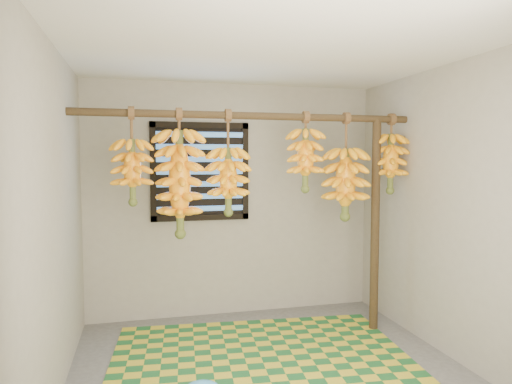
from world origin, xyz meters
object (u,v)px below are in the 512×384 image
object	(u,v)px
banana_bunch_c	(228,181)
banana_bunch_a	(132,172)
woven_mat	(263,363)
banana_bunch_e	(345,184)
banana_bunch_f	(391,163)
banana_bunch_b	(180,184)
support_post	(375,226)
banana_bunch_d	(305,160)

from	to	relation	value
banana_bunch_c	banana_bunch_a	bearing A→B (deg)	180.00
woven_mat	banana_bunch_e	distance (m)	1.73
banana_bunch_c	banana_bunch_f	xyz separation A→B (m)	(1.56, 0.00, 0.15)
banana_bunch_b	banana_bunch_c	world-z (taller)	same
banana_bunch_a	support_post	bearing A→B (deg)	-0.00
banana_bunch_a	woven_mat	bearing A→B (deg)	-25.41
banana_bunch_a	banana_bunch_d	world-z (taller)	same
banana_bunch_a	banana_bunch_f	distance (m)	2.36
support_post	banana_bunch_a	world-z (taller)	banana_bunch_a
woven_mat	banana_bunch_e	bearing A→B (deg)	27.21
support_post	banana_bunch_d	world-z (taller)	banana_bunch_d
banana_bunch_c	banana_bunch_d	world-z (taller)	same
support_post	banana_bunch_a	bearing A→B (deg)	180.00
banana_bunch_d	banana_bunch_e	world-z (taller)	same
support_post	banana_bunch_c	distance (m)	1.48
support_post	banana_bunch_a	xyz separation A→B (m)	(-2.21, 0.00, 0.52)
banana_bunch_b	support_post	bearing A→B (deg)	0.00
woven_mat	banana_bunch_e	world-z (taller)	banana_bunch_e
support_post	banana_bunch_d	bearing A→B (deg)	180.00
support_post	banana_bunch_c	world-z (taller)	banana_bunch_c
support_post	banana_bunch_f	world-z (taller)	banana_bunch_f
banana_bunch_a	banana_bunch_e	xyz separation A→B (m)	(1.89, -0.00, -0.12)
banana_bunch_c	banana_bunch_e	world-z (taller)	same
support_post	banana_bunch_f	xyz separation A→B (m)	(0.15, 0.00, 0.59)
support_post	banana_bunch_d	size ratio (longest dim) A/B	2.81
support_post	banana_bunch_e	xyz separation A→B (m)	(-0.31, -0.00, 0.40)
support_post	woven_mat	size ratio (longest dim) A/B	0.83
banana_bunch_c	banana_bunch_f	size ratio (longest dim) A/B	1.22
banana_bunch_f	banana_bunch_d	bearing A→B (deg)	180.00
support_post	banana_bunch_a	size ratio (longest dim) A/B	2.51
banana_bunch_b	banana_bunch_f	distance (m)	1.98
support_post	banana_bunch_d	xyz separation A→B (m)	(-0.70, 0.00, 0.62)
banana_bunch_a	banana_bunch_f	world-z (taller)	same
woven_mat	banana_bunch_c	bearing A→B (deg)	111.91
woven_mat	banana_bunch_f	xyz separation A→B (m)	(1.37, 0.47, 1.58)
banana_bunch_a	banana_bunch_b	world-z (taller)	same
woven_mat	banana_bunch_c	size ratio (longest dim) A/B	2.68
banana_bunch_b	banana_bunch_a	bearing A→B (deg)	180.00
banana_bunch_c	support_post	bearing A→B (deg)	0.00
banana_bunch_c	banana_bunch_d	size ratio (longest dim) A/B	1.27
banana_bunch_b	banana_bunch_e	xyz separation A→B (m)	(1.51, -0.00, -0.02)
support_post	banana_bunch_c	xyz separation A→B (m)	(-1.41, 0.00, 0.44)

